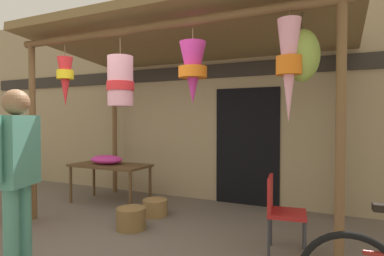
# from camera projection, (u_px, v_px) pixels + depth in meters

# --- Properties ---
(ground_plane) EXTENTS (30.00, 30.00, 0.00)m
(ground_plane) POSITION_uv_depth(u_px,v_px,m) (115.00, 242.00, 3.78)
(ground_plane) COLOR #60564C
(shop_facade) EXTENTS (12.02, 0.29, 3.74)m
(shop_facade) POSITION_uv_depth(u_px,v_px,m) (197.00, 98.00, 5.91)
(shop_facade) COLOR #9E8966
(shop_facade) RESTS_ON ground_plane
(market_stall_canopy) EXTENTS (4.58, 2.36, 2.85)m
(market_stall_canopy) POSITION_uv_depth(u_px,v_px,m) (185.00, 46.00, 4.40)
(market_stall_canopy) COLOR brown
(market_stall_canopy) RESTS_ON ground_plane
(display_table) EXTENTS (1.37, 0.68, 0.68)m
(display_table) POSITION_uv_depth(u_px,v_px,m) (110.00, 168.00, 5.51)
(display_table) COLOR brown
(display_table) RESTS_ON ground_plane
(flower_heap_on_table) EXTENTS (0.60, 0.42, 0.15)m
(flower_heap_on_table) POSITION_uv_depth(u_px,v_px,m) (107.00, 160.00, 5.55)
(flower_heap_on_table) COLOR #D13399
(flower_heap_on_table) RESTS_ON display_table
(folding_chair) EXTENTS (0.45, 0.45, 0.84)m
(folding_chair) POSITION_uv_depth(u_px,v_px,m) (280.00, 207.00, 3.46)
(folding_chair) COLOR #AD1E1E
(folding_chair) RESTS_ON ground_plane
(wicker_basket_by_table) EXTENTS (0.39, 0.39, 0.29)m
(wicker_basket_by_table) POSITION_uv_depth(u_px,v_px,m) (131.00, 218.00, 4.21)
(wicker_basket_by_table) COLOR brown
(wicker_basket_by_table) RESTS_ON ground_plane
(wicker_basket_spare) EXTENTS (0.37, 0.37, 0.25)m
(wicker_basket_spare) POSITION_uv_depth(u_px,v_px,m) (155.00, 208.00, 4.79)
(wicker_basket_spare) COLOR olive
(wicker_basket_spare) RESTS_ON ground_plane
(customer_foreground) EXTENTS (0.33, 0.57, 1.54)m
(customer_foreground) POSITION_uv_depth(u_px,v_px,m) (19.00, 160.00, 4.34)
(customer_foreground) COLOR orange
(customer_foreground) RESTS_ON ground_plane
(shopper_by_bananas) EXTENTS (0.33, 0.57, 1.74)m
(shopper_by_bananas) POSITION_uv_depth(u_px,v_px,m) (17.00, 167.00, 2.88)
(shopper_by_bananas) COLOR #4C8E7A
(shopper_by_bananas) RESTS_ON ground_plane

